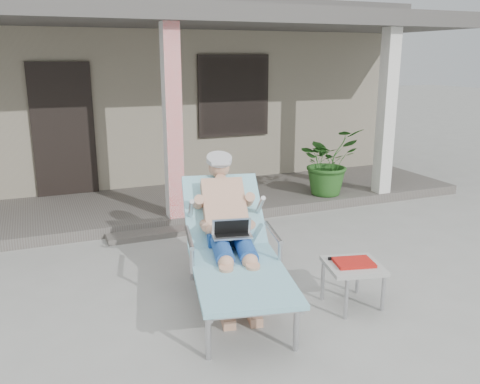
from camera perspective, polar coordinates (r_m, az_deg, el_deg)
name	(u,v)px	position (r m, az deg, el deg)	size (l,w,h in m)	color
ground	(231,288)	(5.35, -1.03, -10.75)	(60.00, 60.00, 0.00)	#9E9E99
house	(119,89)	(11.15, -13.46, 11.20)	(10.40, 5.40, 3.30)	gray
porch_deck	(162,205)	(8.02, -8.80, -1.49)	(10.00, 2.00, 0.15)	#605B56
porch_overhang	(155,22)	(7.66, -9.55, 18.26)	(10.00, 2.30, 2.85)	silver
porch_step	(182,230)	(6.97, -6.55, -4.27)	(2.00, 0.30, 0.07)	#605B56
lounger	(231,212)	(4.90, -1.06, -2.27)	(1.23, 2.26, 1.42)	#B7B7BC
side_table	(353,268)	(4.98, 12.60, -8.32)	(0.61, 0.61, 0.46)	#A6A6A1
potted_palm	(328,161)	(8.30, 9.85, 3.41)	(0.97, 0.84, 1.08)	#26591E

